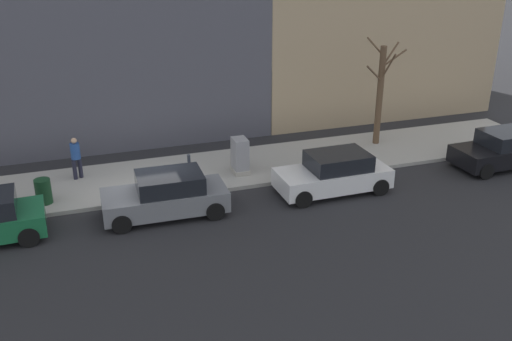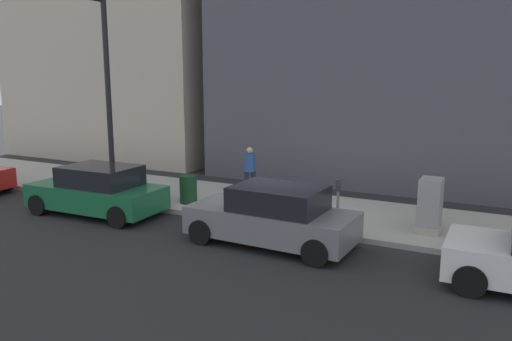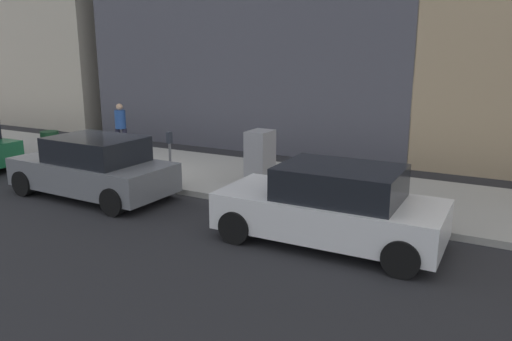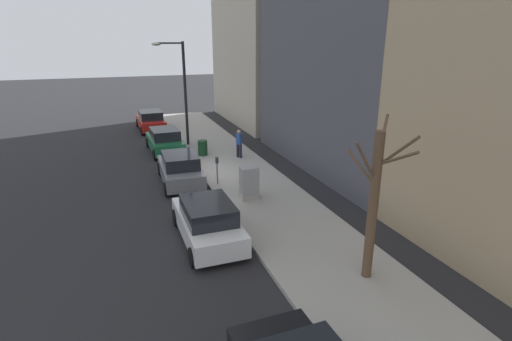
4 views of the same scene
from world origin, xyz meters
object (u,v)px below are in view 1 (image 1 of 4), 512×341
Objects in this scene: parked_car_white at (334,173)px; bare_tree at (380,92)px; parked_car_black at (504,149)px; trash_bin at (43,191)px; utility_box at (240,156)px; parked_car_grey at (166,195)px; pedestrian_near_meter at (76,156)px; parking_meter at (189,168)px.

parked_car_white is 5.83m from bare_tree.
parked_car_black is at bearing -135.31° from bare_tree.
parked_car_black is at bearing -96.67° from trash_bin.
trash_bin is (2.14, 10.25, -0.14)m from parked_car_white.
parked_car_black and parked_car_white have the same top height.
utility_box reaches higher than trash_bin.
parked_car_black is at bearing -90.26° from parked_car_white.
parked_car_grey is at bearing 109.89° from bare_tree.
pedestrian_near_meter is at bearing -33.18° from trash_bin.
trash_bin is 0.54× the size of pedestrian_near_meter.
parked_car_black is 3.14× the size of parking_meter.
parked_car_black is 17.27m from pedestrian_near_meter.
parked_car_black is 14.04m from parked_car_grey.
parking_meter is (1.66, 12.88, 0.24)m from parked_car_black.
parked_car_grey is at bearing 88.43° from parked_car_white.
parking_meter is at bearing 110.86° from utility_box.
parked_car_white is at bearing 133.69° from bare_tree.
trash_bin is (-0.40, 7.38, -0.25)m from utility_box.
pedestrian_near_meter is (1.89, -1.24, 0.49)m from trash_bin.
bare_tree is 5.26× the size of trash_bin.
pedestrian_near_meter is (4.00, 16.79, 0.35)m from parked_car_black.
bare_tree reaches higher than utility_box.
utility_box is at bearing -52.88° from parked_car_grey.
parked_car_grey is 0.90× the size of bare_tree.
parked_car_white reaches higher than parking_meter.
parked_car_white and parked_car_grey have the same top height.
parking_meter is 1.50× the size of trash_bin.
bare_tree reaches higher than parked_car_black.
parking_meter is at bearing 71.21° from parked_car_white.
parking_meter is at bearing 81.19° from parked_car_black.
parked_car_grey is 11.07m from bare_tree.
parked_car_white is 10.47m from trash_bin.
trash_bin is (-1.70, 14.26, -1.92)m from bare_tree.
parked_car_black is 1.01× the size of parked_car_white.
utility_box is 7.39m from trash_bin.
bare_tree is at bearing -83.20° from trash_bin.
parked_car_white is 9.88m from pedestrian_near_meter.
trash_bin is at bearing 77.74° from parked_car_white.
bare_tree is (3.81, 3.77, 1.78)m from parked_car_black.
bare_tree is at bearing -76.73° from parking_meter.
pedestrian_near_meter is at bearing 36.73° from parked_car_grey.
parked_car_black is 18.16m from trash_bin.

